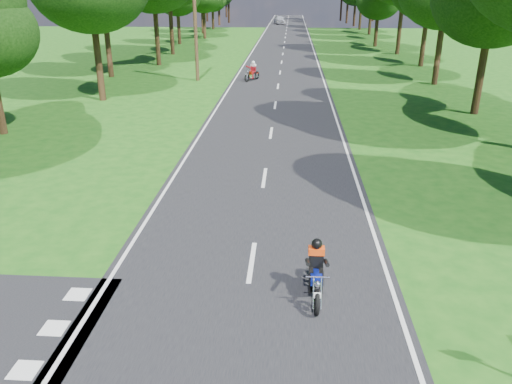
{
  "coord_description": "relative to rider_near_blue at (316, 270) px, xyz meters",
  "views": [
    {
      "loc": [
        0.85,
        -8.89,
        6.43
      ],
      "look_at": [
        -0.03,
        4.0,
        1.1
      ],
      "focal_mm": 35.0,
      "sensor_mm": 36.0,
      "label": 1
    }
  ],
  "objects": [
    {
      "name": "telegraph_pole",
      "position": [
        -7.52,
        27.37,
        3.38
      ],
      "size": [
        1.2,
        0.26,
        8.0
      ],
      "color": "#382616",
      "rests_on": "ground"
    },
    {
      "name": "ground",
      "position": [
        -1.52,
        -0.63,
        -0.69
      ],
      "size": [
        160.0,
        160.0,
        0.0
      ],
      "primitive_type": "plane",
      "color": "#175012",
      "rests_on": "ground"
    },
    {
      "name": "rider_near_blue",
      "position": [
        0.0,
        0.0,
        0.0
      ],
      "size": [
        0.54,
        1.61,
        1.34
      ],
      "primitive_type": null,
      "rotation": [
        0.0,
        0.0,
        0.0
      ],
      "color": "#0D1C94",
      "rests_on": "main_road"
    },
    {
      "name": "distant_car",
      "position": [
        -2.96,
        87.91,
        0.08
      ],
      "size": [
        2.46,
        4.62,
        1.5
      ],
      "primitive_type": "imported",
      "rotation": [
        0.0,
        0.0,
        0.16
      ],
      "color": "#BABDC2",
      "rests_on": "main_road"
    },
    {
      "name": "road_markings",
      "position": [
        -1.66,
        47.49,
        -0.66
      ],
      "size": [
        7.4,
        140.0,
        0.01
      ],
      "color": "silver",
      "rests_on": "main_road"
    },
    {
      "name": "rider_far_red",
      "position": [
        -3.51,
        27.53,
        0.03
      ],
      "size": [
        1.27,
        1.75,
        1.4
      ],
      "primitive_type": null,
      "rotation": [
        0.0,
        0.0,
        -0.48
      ],
      "color": "#95230B",
      "rests_on": "main_road"
    },
    {
      "name": "main_road",
      "position": [
        -1.52,
        49.37,
        -0.68
      ],
      "size": [
        7.0,
        140.0,
        0.02
      ],
      "primitive_type": "cube",
      "color": "black",
      "rests_on": "ground"
    }
  ]
}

